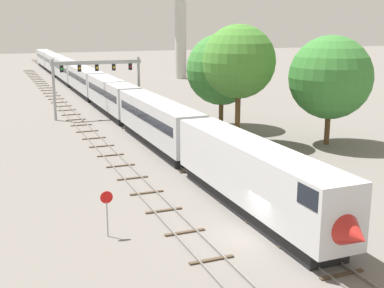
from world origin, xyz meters
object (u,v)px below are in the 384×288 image
object	(u,v)px
stop_sign	(107,207)
trackside_tree_right	(330,77)
trackside_tree_mid	(222,70)
signal_gantry	(97,74)
passenger_train	(85,80)
trackside_tree_left	(239,62)

from	to	relation	value
stop_sign	trackside_tree_right	distance (m)	31.19
trackside_tree_mid	trackside_tree_right	world-z (taller)	trackside_tree_right
trackside_tree_mid	signal_gantry	bearing A→B (deg)	135.10
signal_gantry	trackside_tree_right	xyz separation A→B (m)	(19.15, -24.65, 1.18)
passenger_train	trackside_tree_mid	bearing A→B (deg)	-73.60
stop_sign	trackside_tree_right	size ratio (longest dim) A/B	0.25
trackside_tree_left	trackside_tree_mid	distance (m)	8.86
trackside_tree_right	trackside_tree_mid	bearing A→B (deg)	118.58
signal_gantry	trackside_tree_mid	xyz separation A→B (m)	(12.50, -12.46, 1.19)
signal_gantry	trackside_tree_left	world-z (taller)	trackside_tree_left
trackside_tree_left	trackside_tree_mid	xyz separation A→B (m)	(2.07, 8.47, -1.57)
trackside_tree_mid	trackside_tree_right	bearing A→B (deg)	-61.42
signal_gantry	trackside_tree_right	bearing A→B (deg)	-52.17
stop_sign	trackside_tree_left	distance (m)	26.91
passenger_train	trackside_tree_right	bearing A→B (deg)	-70.24
passenger_train	signal_gantry	world-z (taller)	signal_gantry
trackside_tree_left	trackside_tree_right	world-z (taller)	trackside_tree_left
trackside_tree_left	passenger_train	bearing A→B (deg)	100.70
passenger_train	signal_gantry	xyz separation A→B (m)	(-2.25, -22.38, 3.28)
signal_gantry	trackside_tree_mid	distance (m)	17.69
signal_gantry	trackside_tree_left	bearing A→B (deg)	-63.51
stop_sign	passenger_train	bearing A→B (deg)	80.83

